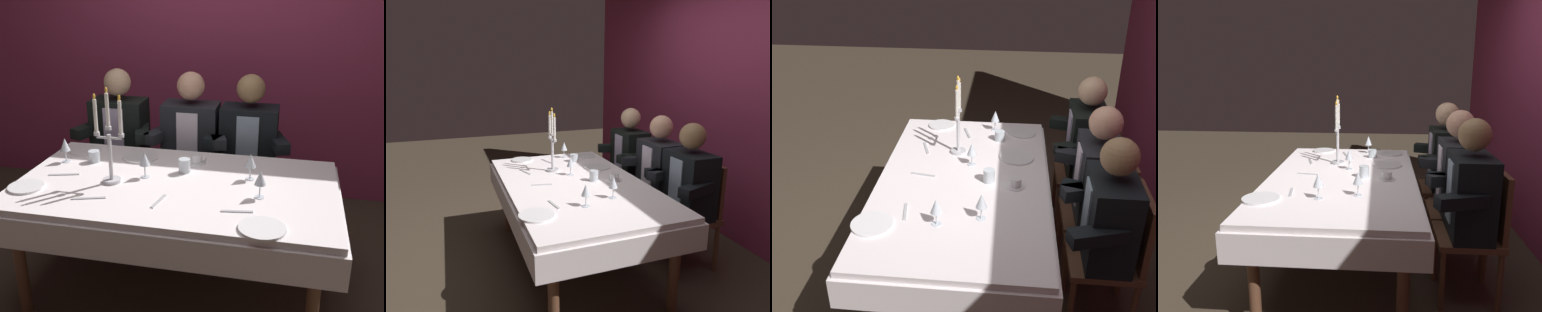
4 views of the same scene
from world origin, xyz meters
TOP-DOWN VIEW (x-y plane):
  - ground_plane at (0.00, 0.00)m, footprint 12.00×12.00m
  - dining_table at (0.00, 0.00)m, footprint 1.94×1.14m
  - candelabra at (-0.38, -0.07)m, footprint 0.19×0.11m
  - dinner_plate_0 at (0.55, -0.45)m, footprint 0.24×0.24m
  - dinner_plate_1 at (-0.34, 0.35)m, footprint 0.24×0.24m
  - dinner_plate_2 at (-0.84, -0.26)m, footprint 0.21×0.21m
  - dinner_plate_3 at (-0.76, 0.39)m, footprint 0.22×0.22m
  - wine_glass_0 at (-0.80, 0.17)m, footprint 0.07×0.07m
  - wine_glass_1 at (-0.20, 0.04)m, footprint 0.07×0.07m
  - wine_glass_2 at (0.43, 0.15)m, footprint 0.07×0.07m
  - wine_glass_3 at (0.51, -0.10)m, footprint 0.07×0.07m
  - water_tumbler_0 at (0.01, 0.17)m, footprint 0.07×0.07m
  - water_tumbler_1 at (-0.62, 0.22)m, footprint 0.08×0.08m
  - coffee_cup_0 at (0.06, 0.34)m, footprint 0.13×0.12m
  - knife_0 at (-0.42, -0.32)m, footprint 0.19×0.08m
  - fork_1 at (0.41, -0.30)m, footprint 0.17×0.04m
  - fork_2 at (-0.03, -0.27)m, footprint 0.05×0.17m
  - knife_3 at (-0.71, -0.04)m, footprint 0.19×0.07m
  - seated_diner_0 at (-0.69, 0.89)m, footprint 0.63×0.48m
  - seated_diner_1 at (-0.10, 0.89)m, footprint 0.63×0.48m
  - seated_diner_2 at (0.34, 0.89)m, footprint 0.63×0.48m

SIDE VIEW (x-z plane):
  - ground_plane at x=0.00m, z-range 0.00..0.00m
  - dining_table at x=0.00m, z-range 0.25..0.99m
  - seated_diner_0 at x=-0.69m, z-range 0.12..1.36m
  - seated_diner_1 at x=-0.10m, z-range 0.12..1.36m
  - seated_diner_2 at x=0.34m, z-range 0.12..1.36m
  - knife_0 at x=-0.42m, z-range 0.74..0.75m
  - fork_1 at x=0.41m, z-range 0.74..0.75m
  - fork_2 at x=-0.03m, z-range 0.74..0.75m
  - knife_3 at x=-0.71m, z-range 0.74..0.75m
  - dinner_plate_0 at x=0.55m, z-range 0.74..0.75m
  - dinner_plate_1 at x=-0.34m, z-range 0.74..0.75m
  - dinner_plate_2 at x=-0.84m, z-range 0.74..0.75m
  - dinner_plate_3 at x=-0.76m, z-range 0.74..0.75m
  - coffee_cup_0 at x=0.06m, z-range 0.74..0.80m
  - water_tumbler_1 at x=-0.62m, z-range 0.74..0.82m
  - water_tumbler_0 at x=0.01m, z-range 0.74..0.83m
  - wine_glass_0 at x=-0.80m, z-range 0.77..0.94m
  - wine_glass_1 at x=-0.20m, z-range 0.77..0.94m
  - wine_glass_2 at x=0.43m, z-range 0.77..0.94m
  - wine_glass_3 at x=0.51m, z-range 0.77..0.94m
  - candelabra at x=-0.38m, z-range 0.69..1.27m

